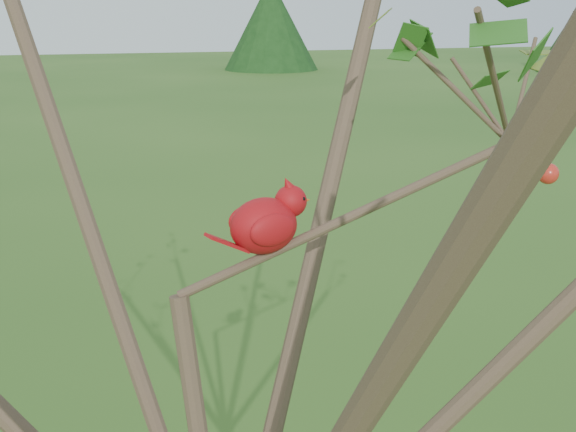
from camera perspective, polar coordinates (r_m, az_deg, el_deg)
The scene contains 3 objects.
crabapple_tree at distance 1.12m, azimuth -4.38°, elevation -0.18°, with size 2.35×2.05×2.95m.
cardinal at distance 1.26m, azimuth -1.66°, elevation -0.49°, with size 0.20×0.13×0.14m.
distant_trees at distance 24.89m, azimuth -18.32°, elevation 13.33°, with size 43.10×11.36×3.52m.
Camera 1 is at (-0.18, -1.08, 2.44)m, focal length 45.00 mm.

